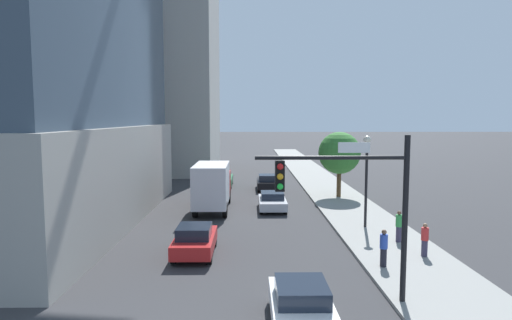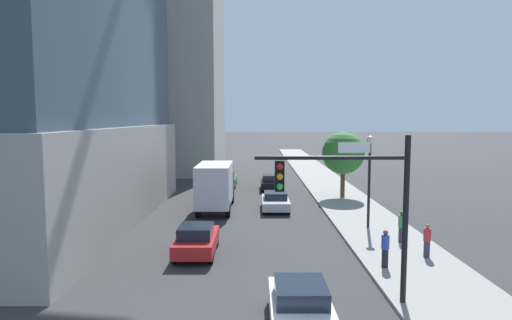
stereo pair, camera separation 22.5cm
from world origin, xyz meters
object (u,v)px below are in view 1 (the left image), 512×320
object	(u,v)px
street_tree	(339,153)
pedestrian_red_shirt	(425,240)
construction_building	(156,13)
pedestrian_blue_shirt	(384,248)
car_white	(302,308)
box_truck	(212,185)
pedestrian_green_shirt	(399,226)
street_lamp	(367,167)
car_green	(222,179)
car_red	(195,240)
car_silver	(272,201)
traffic_light_pole	(351,192)
car_black	(267,182)

from	to	relation	value
street_tree	pedestrian_red_shirt	size ratio (longest dim) A/B	3.39
construction_building	pedestrian_blue_shirt	distance (m)	44.44
construction_building	car_white	size ratio (longest dim) A/B	9.59
box_truck	pedestrian_green_shirt	size ratio (longest dim) A/B	4.38
street_lamp	pedestrian_red_shirt	world-z (taller)	street_lamp
construction_building	car_green	xyz separation A→B (m)	(8.79, -13.20, -18.71)
car_red	pedestrian_red_shirt	bearing A→B (deg)	-4.32
construction_building	car_silver	size ratio (longest dim) A/B	10.58
street_tree	car_red	distance (m)	18.14
traffic_light_pole	car_red	world-z (taller)	traffic_light_pole
street_lamp	car_green	size ratio (longest dim) A/B	1.13
street_lamp	car_red	xyz separation A→B (m)	(-9.55, -4.77, -3.00)
car_red	box_truck	xyz separation A→B (m)	(0.00, 10.08, 1.15)
car_black	pedestrian_blue_shirt	size ratio (longest dim) A/B	2.45
car_white	pedestrian_green_shirt	size ratio (longest dim) A/B	2.69
traffic_light_pole	car_silver	bearing A→B (deg)	96.65
car_silver	pedestrian_green_shirt	size ratio (longest dim) A/B	2.44
car_black	car_red	size ratio (longest dim) A/B	1.00
car_black	pedestrian_green_shirt	bearing A→B (deg)	-70.60
pedestrian_green_shirt	street_tree	bearing A→B (deg)	91.92
traffic_light_pole	pedestrian_red_shirt	size ratio (longest dim) A/B	3.74
traffic_light_pole	pedestrian_red_shirt	bearing A→B (deg)	46.66
box_truck	pedestrian_green_shirt	bearing A→B (deg)	-39.06
pedestrian_red_shirt	traffic_light_pole	bearing A→B (deg)	-133.34
street_lamp	car_red	bearing A→B (deg)	-153.45
car_green	pedestrian_green_shirt	distance (m)	22.19
car_black	construction_building	bearing A→B (deg)	130.62
car_green	box_truck	size ratio (longest dim) A/B	0.66
construction_building	car_green	distance (m)	24.53
construction_building	pedestrian_blue_shirt	xyz separation A→B (m)	(17.28, -36.55, -18.44)
street_tree	car_white	world-z (taller)	street_tree
car_white	pedestrian_green_shirt	distance (m)	11.04
car_black	car_red	world-z (taller)	car_red
construction_building	car_white	xyz separation A→B (m)	(13.07, -41.91, -18.73)
traffic_light_pole	car_green	xyz separation A→B (m)	(-6.16, 26.95, -3.36)
car_red	pedestrian_red_shirt	distance (m)	10.88
car_black	pedestrian_green_shirt	distance (m)	18.59
street_lamp	street_tree	bearing A→B (deg)	87.35
street_tree	pedestrian_blue_shirt	world-z (taller)	street_tree
construction_building	street_lamp	bearing A→B (deg)	-58.22
street_tree	car_red	bearing A→B (deg)	-124.05
traffic_light_pole	box_truck	world-z (taller)	traffic_light_pole
street_lamp	car_white	world-z (taller)	street_lamp
box_truck	pedestrian_blue_shirt	bearing A→B (deg)	-55.32
construction_building	street_lamp	distance (m)	38.19
construction_building	pedestrian_red_shirt	world-z (taller)	construction_building
car_silver	pedestrian_blue_shirt	xyz separation A→B (m)	(4.21, -12.49, 0.34)
car_red	pedestrian_green_shirt	world-z (taller)	pedestrian_green_shirt
street_lamp	car_red	size ratio (longest dim) A/B	1.35
pedestrian_blue_shirt	car_red	bearing A→B (deg)	165.55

